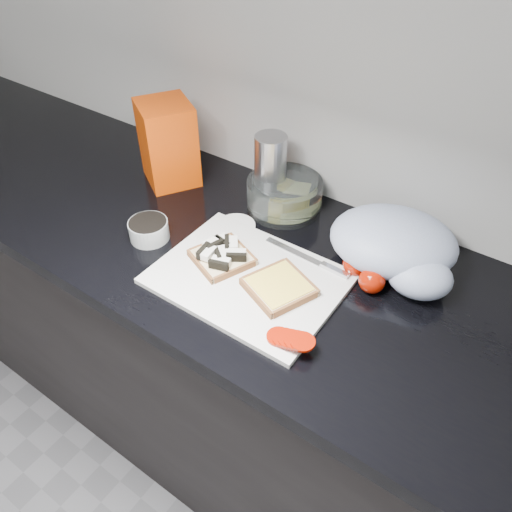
{
  "coord_description": "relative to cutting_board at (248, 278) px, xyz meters",
  "views": [
    {
      "loc": [
        0.52,
        0.47,
        1.67
      ],
      "look_at": [
        0.05,
        1.14,
        0.95
      ],
      "focal_mm": 35.0,
      "sensor_mm": 36.0,
      "label": 1
    }
  ],
  "objects": [
    {
      "name": "grocery_bag",
      "position": [
        0.24,
        0.23,
        0.05
      ],
      "size": [
        0.34,
        0.3,
        0.12
      ],
      "rotation": [
        0.0,
        0.0,
        0.29
      ],
      "color": "#AFC0D7",
      "rests_on": "countertop"
    },
    {
      "name": "whole_tomatoes",
      "position": [
        0.21,
        0.14,
        0.02
      ],
      "size": [
        0.11,
        0.09,
        0.06
      ],
      "rotation": [
        0.0,
        0.0,
        -0.18
      ],
      "color": "#961403",
      "rests_on": "countertop"
    },
    {
      "name": "countertop",
      "position": [
        -0.05,
        0.09,
        -0.03
      ],
      "size": [
        3.5,
        0.64,
        0.04
      ],
      "primitive_type": "cube",
      "color": "black",
      "rests_on": "base_cabinet"
    },
    {
      "name": "tomato_slices",
      "position": [
        0.17,
        -0.1,
        0.02
      ],
      "size": [
        0.11,
        0.07,
        0.02
      ],
      "rotation": [
        0.0,
        0.0,
        -0.37
      ],
      "color": "#961403",
      "rests_on": "cutting_board"
    },
    {
      "name": "cutting_board",
      "position": [
        0.0,
        0.0,
        0.0
      ],
      "size": [
        0.4,
        0.3,
        0.01
      ],
      "primitive_type": "cube",
      "color": "silver",
      "rests_on": "countertop"
    },
    {
      "name": "glass_bowl",
      "position": [
        -0.08,
        0.28,
        0.03
      ],
      "size": [
        0.19,
        0.19,
        0.08
      ],
      "rotation": [
        0.0,
        0.0,
        -0.02
      ],
      "color": "silver",
      "rests_on": "countertop"
    },
    {
      "name": "bread_bag",
      "position": [
        -0.42,
        0.22,
        0.11
      ],
      "size": [
        0.19,
        0.19,
        0.22
      ],
      "primitive_type": "cube",
      "rotation": [
        0.0,
        0.0,
        -0.55
      ],
      "color": "red",
      "rests_on": "countertop"
    },
    {
      "name": "bread_left",
      "position": [
        -0.08,
        0.01,
        0.02
      ],
      "size": [
        0.16,
        0.16,
        0.04
      ],
      "rotation": [
        0.0,
        0.0,
        -0.39
      ],
      "color": "beige",
      "rests_on": "cutting_board"
    },
    {
      "name": "bread_right",
      "position": [
        0.08,
        0.0,
        0.01
      ],
      "size": [
        0.17,
        0.17,
        0.02
      ],
      "rotation": [
        0.0,
        0.0,
        -0.39
      ],
      "color": "beige",
      "rests_on": "cutting_board"
    },
    {
      "name": "seed_tub",
      "position": [
        -0.28,
        -0.02,
        0.02
      ],
      "size": [
        0.1,
        0.1,
        0.05
      ],
      "color": "#AEB4B4",
      "rests_on": "countertop"
    },
    {
      "name": "tub_lid",
      "position": [
        -0.14,
        0.14,
        -0.0
      ],
      "size": [
        0.11,
        0.11,
        0.01
      ],
      "primitive_type": "cylinder",
      "rotation": [
        0.0,
        0.0,
        0.09
      ],
      "color": "white",
      "rests_on": "countertop"
    },
    {
      "name": "knife",
      "position": [
        0.1,
        0.12,
        0.01
      ],
      "size": [
        0.22,
        0.03,
        0.01
      ],
      "rotation": [
        0.0,
        0.0,
        -0.05
      ],
      "color": "#BABABE",
      "rests_on": "cutting_board"
    },
    {
      "name": "steel_canister",
      "position": [
        -0.13,
        0.28,
        0.09
      ],
      "size": [
        0.08,
        0.08,
        0.19
      ],
      "primitive_type": "cylinder",
      "color": "#A8A8AD",
      "rests_on": "countertop"
    },
    {
      "name": "base_cabinet",
      "position": [
        -0.05,
        0.09,
        -0.48
      ],
      "size": [
        3.5,
        0.6,
        0.86
      ],
      "primitive_type": "cube",
      "color": "black",
      "rests_on": "ground"
    }
  ]
}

